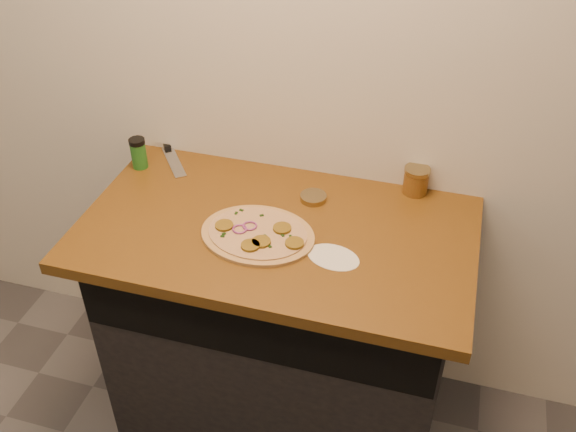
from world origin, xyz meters
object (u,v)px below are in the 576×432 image
(chefs_knife, at_px, (169,151))
(salsa_jar, at_px, (416,180))
(pizza, at_px, (258,234))
(spice_shaker, at_px, (139,153))

(chefs_knife, relative_size, salsa_jar, 2.85)
(pizza, distance_m, salsa_jar, 0.56)
(chefs_knife, xyz_separation_m, salsa_jar, (0.88, -0.01, 0.04))
(salsa_jar, xyz_separation_m, spice_shaker, (-0.93, -0.11, 0.01))
(pizza, height_order, spice_shaker, spice_shaker)
(chefs_knife, distance_m, salsa_jar, 0.88)
(pizza, distance_m, chefs_knife, 0.59)
(salsa_jar, distance_m, spice_shaker, 0.94)
(spice_shaker, bearing_deg, chefs_knife, 65.46)
(salsa_jar, bearing_deg, chefs_knife, 179.49)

